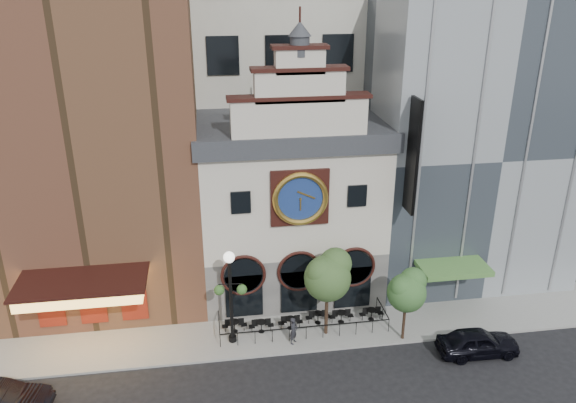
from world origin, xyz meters
The scene contains 17 objects.
ground centered at (0.00, 0.00, 0.00)m, with size 120.00×120.00×0.00m, color black.
sidewalk centered at (0.00, 2.50, 0.07)m, with size 44.00×5.00×0.15m, color gray.
clock_building centered at (0.00, 7.82, 6.69)m, with size 12.60×8.78×18.65m.
theater_building centered at (-13.00, 9.96, 12.60)m, with size 14.00×15.60×25.00m.
retail_building centered at (12.99, 9.99, 10.14)m, with size 14.00×14.40×20.00m.
cafe_railing centered at (0.00, 2.50, 0.60)m, with size 10.60×2.60×0.90m, color black, non-canonical shape.
bistro_0 centered at (-4.34, 2.65, 0.61)m, with size 1.58×0.68×0.90m.
bistro_1 centered at (-2.67, 2.37, 0.61)m, with size 1.58×0.68×0.90m.
bistro_2 centered at (-0.80, 2.46, 0.61)m, with size 1.58×0.68×0.90m.
bistro_3 centered at (1.06, 2.79, 0.61)m, with size 1.58×0.68×0.90m.
bistro_4 centered at (2.57, 2.64, 0.61)m, with size 1.58×0.68×0.90m.
bistro_5 centered at (4.59, 2.63, 0.61)m, with size 1.58×0.68×0.90m.
car_right centered at (9.91, -1.55, 0.83)m, with size 1.96×4.86×1.66m, color black.
pedestrian centered at (-0.83, 0.95, 1.04)m, with size 0.65×0.42×1.77m, color #222227.
lamppost centered at (-4.52, 1.71, 3.96)m, with size 1.97×0.75×6.17m.
tree_left centered at (1.40, 1.68, 4.35)m, with size 2.98×2.87×5.73m.
tree_right centered at (5.99, 0.43, 3.62)m, with size 2.46×2.36×4.73m.
Camera 1 is at (-5.44, -27.26, 21.36)m, focal length 35.00 mm.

